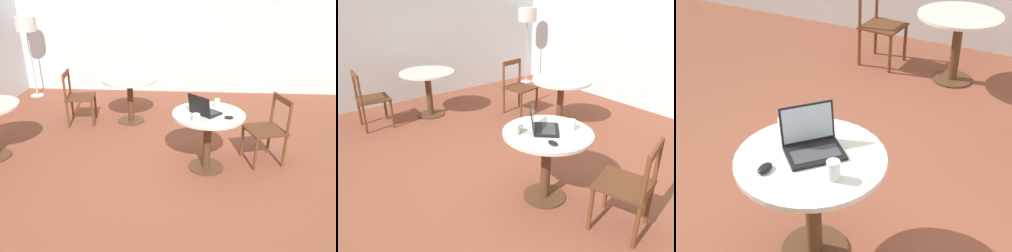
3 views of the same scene
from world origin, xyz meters
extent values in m
plane|color=brown|center=(0.00, 0.00, 0.00)|extent=(16.00, 16.00, 0.00)
cube|color=silver|center=(3.23, 0.00, 1.35)|extent=(0.06, 9.40, 2.70)
cylinder|color=#51331E|center=(0.17, -0.46, 0.01)|extent=(0.42, 0.42, 0.02)
cylinder|color=#51331E|center=(0.17, -0.46, 0.35)|extent=(0.10, 0.10, 0.66)
cylinder|color=silver|center=(0.17, -0.46, 0.70)|extent=(0.84, 0.84, 0.03)
cylinder|color=#51331E|center=(1.56, 0.71, 0.01)|extent=(0.42, 0.42, 0.02)
cylinder|color=#51331E|center=(1.56, 0.71, 0.35)|extent=(0.10, 0.10, 0.66)
cylinder|color=silver|center=(1.56, 0.71, 0.70)|extent=(0.84, 0.84, 0.03)
cylinder|color=brown|center=(0.15, -1.03, 0.21)|extent=(0.04, 0.04, 0.42)
cylinder|color=brown|center=(0.51, -0.93, 0.21)|extent=(0.04, 0.04, 0.42)
cylinder|color=brown|center=(0.26, -1.40, 0.21)|extent=(0.04, 0.04, 0.42)
cylinder|color=brown|center=(0.62, -1.29, 0.21)|extent=(0.04, 0.04, 0.42)
cube|color=#562F1A|center=(0.39, -1.16, 0.43)|extent=(0.53, 0.53, 0.02)
cylinder|color=brown|center=(0.26, -1.40, 0.64)|extent=(0.04, 0.04, 0.40)
cylinder|color=brown|center=(0.62, -1.29, 0.64)|extent=(0.04, 0.04, 0.40)
cube|color=brown|center=(0.44, -1.34, 0.81)|extent=(0.40, 0.14, 0.07)
cylinder|color=brown|center=(1.66, 1.32, 0.21)|extent=(0.04, 0.04, 0.42)
cylinder|color=brown|center=(1.29, 1.26, 0.21)|extent=(0.04, 0.04, 0.42)
cylinder|color=brown|center=(1.60, 1.69, 0.21)|extent=(0.04, 0.04, 0.42)
cylinder|color=brown|center=(1.23, 1.63, 0.21)|extent=(0.04, 0.04, 0.42)
cube|color=#562F1A|center=(1.45, 1.48, 0.43)|extent=(0.49, 0.49, 0.02)
cylinder|color=brown|center=(1.60, 1.69, 0.64)|extent=(0.04, 0.04, 0.40)
cylinder|color=brown|center=(1.23, 1.63, 0.64)|extent=(0.04, 0.04, 0.40)
cube|color=brown|center=(1.42, 1.66, 0.81)|extent=(0.41, 0.09, 0.07)
cylinder|color=#B7B7B7|center=(2.71, 2.81, 0.01)|extent=(0.26, 0.26, 0.02)
cylinder|color=#B7B7B7|center=(2.71, 2.81, 0.64)|extent=(0.02, 0.02, 1.25)
cylinder|color=silver|center=(2.71, 2.81, 1.38)|extent=(0.37, 0.37, 0.26)
cube|color=black|center=(0.18, -0.43, 0.72)|extent=(0.37, 0.38, 0.02)
cube|color=#38383D|center=(0.20, -0.44, 0.73)|extent=(0.27, 0.28, 0.00)
cube|color=black|center=(0.09, -0.34, 0.84)|extent=(0.24, 0.26, 0.22)
cube|color=#9EB2C6|center=(0.09, -0.34, 0.84)|extent=(0.22, 0.23, 0.20)
ellipsoid|color=black|center=(0.03, -0.67, 0.73)|extent=(0.06, 0.10, 0.03)
cylinder|color=silver|center=(-0.09, -0.31, 0.76)|extent=(0.08, 0.08, 0.09)
torus|color=silver|center=(-0.03, -0.31, 0.76)|extent=(0.05, 0.01, 0.05)
cylinder|color=silver|center=(0.37, -0.56, 0.77)|extent=(0.07, 0.07, 0.10)
camera|label=1|loc=(-3.33, -0.24, 2.09)|focal=35.00mm
camera|label=2|loc=(-1.77, -2.39, 1.96)|focal=35.00mm
camera|label=3|loc=(1.29, -2.20, 2.19)|focal=50.00mm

